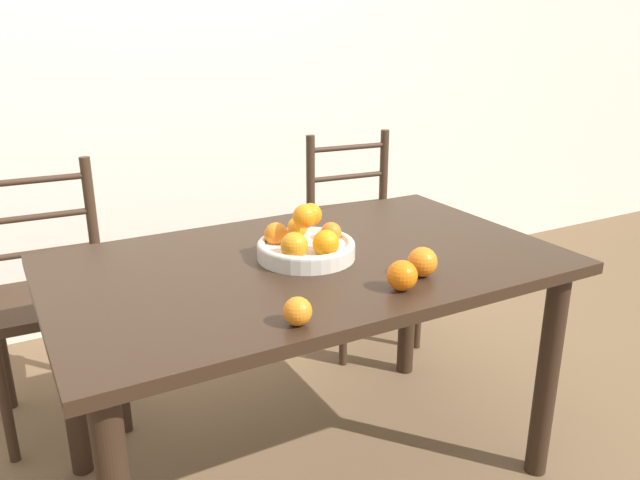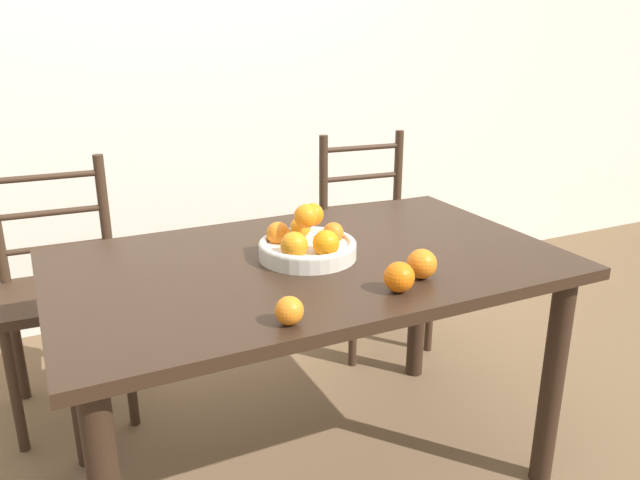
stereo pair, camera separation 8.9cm
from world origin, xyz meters
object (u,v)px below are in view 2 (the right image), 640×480
chair_right (373,243)px  fruit_bowl (307,242)px  orange_loose_2 (289,311)px  chair_left (62,295)px  orange_loose_0 (399,277)px  orange_loose_1 (422,264)px

chair_right → fruit_bowl: bearing=-126.9°
orange_loose_2 → chair_left: size_ratio=0.07×
fruit_bowl → orange_loose_2: size_ratio=4.29×
orange_loose_0 → chair_left: size_ratio=0.08×
orange_loose_1 → chair_left: bearing=130.7°
orange_loose_0 → orange_loose_2: bearing=-171.7°
fruit_bowl → orange_loose_2: bearing=-120.0°
orange_loose_0 → chair_right: chair_right is taller
orange_loose_0 → orange_loose_2: orange_loose_0 is taller
orange_loose_1 → chair_right: bearing=66.0°
orange_loose_1 → chair_left: (-0.88, 1.02, -0.33)m
orange_loose_0 → chair_left: 1.36m
orange_loose_1 → orange_loose_2: bearing=-167.1°
fruit_bowl → orange_loose_0: size_ratio=3.60×
orange_loose_0 → chair_left: chair_left is taller
chair_right → orange_loose_2: bearing=-123.2°
fruit_bowl → orange_loose_0: fruit_bowl is taller
orange_loose_2 → chair_left: (-0.44, 1.12, -0.32)m
fruit_bowl → orange_loose_2: fruit_bowl is taller
fruit_bowl → chair_left: 1.05m
orange_loose_0 → orange_loose_2: size_ratio=1.19×
fruit_bowl → chair_right: size_ratio=0.30×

